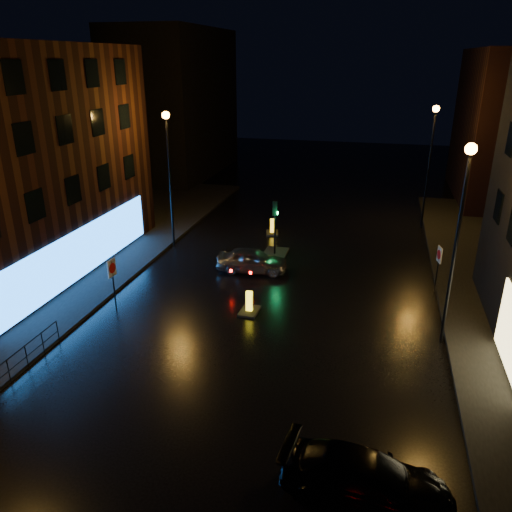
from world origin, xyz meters
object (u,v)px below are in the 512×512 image
Objects in this scene: silver_hatchback at (252,260)px; bollard_near at (249,308)px; road_sign_right at (439,259)px; road_sign_left at (112,272)px; dark_sedan at (366,479)px; bollard_far at (272,230)px; traffic_signal at (275,248)px.

bollard_near is at bearing -172.41° from silver_hatchback.
road_sign_right reaches higher than silver_hatchback.
road_sign_left is (-5.21, -6.02, 1.24)m from silver_hatchback.
dark_sedan is 11.29m from bollard_near.
bollard_near is at bearing 14.86° from road_sign_right.
road_sign_left reaches higher than bollard_far.
bollard_far is at bearing 73.10° from road_sign_left.
bollard_far is 13.66m from road_sign_left.
traffic_signal is at bearing 60.12° from road_sign_left.
traffic_signal is 0.87× the size of silver_hatchback.
bollard_far is (-1.02, 3.93, -0.27)m from traffic_signal.
road_sign_left is (-12.16, 8.41, 1.23)m from dark_sedan.
traffic_signal reaches higher than silver_hatchback.
road_sign_right is (9.80, -0.28, 1.18)m from silver_hatchback.
bollard_near is at bearing -96.06° from bollard_far.
traffic_signal is 7.50m from bollard_near.
silver_hatchback is 1.59× the size of road_sign_right.
road_sign_left is 1.03× the size of road_sign_right.
traffic_signal is 0.74× the size of dark_sedan.
traffic_signal reaches higher than dark_sedan.
bollard_far is 0.55× the size of road_sign_right.
road_sign_left is (-5.91, -8.72, 1.41)m from traffic_signal.
bollard_far is at bearing 104.51° from traffic_signal.
traffic_signal is 9.67m from road_sign_right.
dark_sedan is 14.84m from road_sign_left.
silver_hatchback is 0.85× the size of dark_sedan.
road_sign_right is at bearing -5.54° from dark_sedan.
silver_hatchback is at bearing -100.45° from bollard_far.
bollard_far is (-0.31, 6.62, -0.44)m from silver_hatchback.
traffic_signal reaches higher than bollard_far.
road_sign_right is (9.10, -2.98, 1.35)m from traffic_signal.
traffic_signal is 1.35× the size of road_sign_left.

